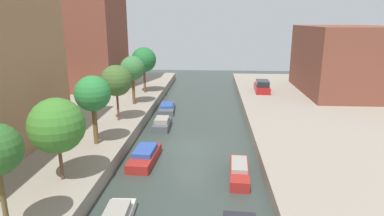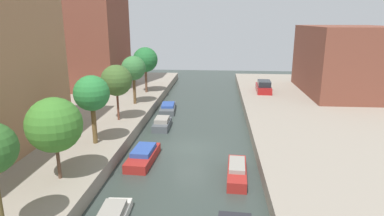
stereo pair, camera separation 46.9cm
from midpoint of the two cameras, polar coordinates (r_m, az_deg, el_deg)
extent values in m
plane|color=#333D38|center=(26.86, 0.29, -6.98)|extent=(84.00, 84.00, 0.00)
cube|color=gray|center=(31.53, -28.13, -4.47)|extent=(20.00, 64.00, 1.00)
cube|color=brown|center=(45.90, 25.42, 7.48)|extent=(10.00, 14.60, 8.28)
cylinder|color=brown|center=(20.92, -21.49, -8.49)|extent=(0.20, 0.20, 2.21)
sphere|color=#3C7B2A|center=(20.18, -22.09, -2.72)|extent=(3.16, 3.16, 3.16)
cylinder|color=brown|center=(25.74, -16.05, -2.73)|extent=(0.35, 0.35, 2.96)
sphere|color=#2A7D39|center=(25.13, -16.45, 2.48)|extent=(2.62, 2.62, 2.62)
cylinder|color=brown|center=(31.19, -12.26, 0.41)|extent=(0.20, 0.20, 2.74)
sphere|color=#3F612B|center=(30.68, -12.50, 4.68)|extent=(2.83, 2.83, 2.83)
cylinder|color=brown|center=(36.90, -9.56, 3.06)|extent=(0.32, 0.32, 3.04)
sphere|color=#38753B|center=(36.48, -9.72, 6.81)|extent=(2.63, 2.63, 2.63)
cylinder|color=brown|center=(42.57, -7.63, 4.77)|extent=(0.30, 0.30, 3.09)
sphere|color=#246B32|center=(42.19, -7.75, 8.28)|extent=(3.10, 3.10, 3.10)
cube|color=maroon|center=(43.79, 12.54, 3.31)|extent=(1.96, 4.58, 0.80)
cube|color=#1E2328|center=(43.32, 12.66, 4.17)|extent=(1.66, 2.54, 0.68)
cube|color=gray|center=(17.96, -12.88, -17.03)|extent=(1.20, 1.86, 0.40)
cube|color=maroon|center=(24.62, -7.91, -8.44)|extent=(1.84, 4.54, 0.65)
cube|color=#2D4C9E|center=(24.62, -7.84, -7.19)|extent=(1.49, 2.52, 0.33)
cube|color=#4C5156|center=(31.68, -4.76, -2.91)|extent=(1.47, 3.30, 0.65)
cube|color=gray|center=(31.52, -4.78, -2.02)|extent=(1.24, 1.82, 0.39)
cube|color=#4C5156|center=(37.45, -3.84, -0.10)|extent=(1.92, 4.51, 0.58)
cube|color=#2D4C9E|center=(37.46, -3.82, 0.56)|extent=(1.53, 2.51, 0.24)
cube|color=maroon|center=(22.28, 8.38, -11.03)|extent=(1.42, 4.35, 0.69)
cube|color=gray|center=(22.29, 8.39, -9.66)|extent=(1.14, 2.41, 0.26)
camera|label=1|loc=(0.23, -89.57, 0.12)|focal=30.86mm
camera|label=2|loc=(0.23, 90.43, -0.12)|focal=30.86mm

